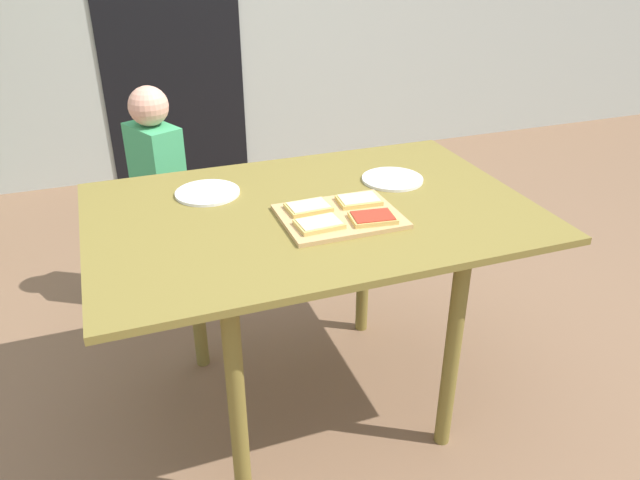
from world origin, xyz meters
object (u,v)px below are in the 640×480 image
Objects in this scene: plate_white_left at (208,193)px; plate_white_right at (392,179)px; pizza_slice_far_left at (308,207)px; pizza_slice_far_right at (359,200)px; pizza_slice_near_right at (373,218)px; child_left at (159,187)px; cutting_board at (340,216)px; pizza_slice_near_left at (319,224)px; dining_table at (312,236)px.

plate_white_left and plate_white_right have the same top height.
pizza_slice_far_right is at bearing -1.44° from pizza_slice_far_left.
child_left is (-0.52, 1.02, -0.23)m from pizza_slice_near_right.
pizza_slice_near_right is at bearing -43.05° from plate_white_left.
pizza_slice_near_right is 1.17m from child_left.
cutting_board is 0.46m from plate_white_left.
child_left is at bearing 116.93° from pizza_slice_near_right.
dining_table is at bearing 79.11° from pizza_slice_near_left.
dining_table is 9.68× the size of pizza_slice_near_right.
plate_white_right is (0.19, 0.16, -0.02)m from pizza_slice_far_right.
dining_table is 1.38× the size of child_left.
plate_white_left is (-0.43, 0.26, -0.02)m from pizza_slice_far_right.
pizza_slice_near_right is 0.57m from plate_white_left.
plate_white_right is at bearing 54.45° from pizza_slice_near_right.
pizza_slice_far_right is at bearing 84.96° from pizza_slice_near_right.
cutting_board is 0.11m from pizza_slice_far_right.
cutting_board is (0.06, -0.09, 0.10)m from dining_table.
pizza_slice_far_left is (-0.08, 0.06, 0.01)m from cutting_board.
dining_table is 0.12m from pizza_slice_far_left.
dining_table is 9.98× the size of pizza_slice_far_right.
dining_table is 0.15m from cutting_board.
pizza_slice_far_left is (-0.02, -0.03, 0.12)m from dining_table.
pizza_slice_near_right is 1.03× the size of pizza_slice_far_right.
pizza_slice_near_right is at bearing -51.19° from dining_table.
child_left is (-0.10, 0.63, -0.22)m from plate_white_left.
child_left is at bearing 114.27° from dining_table.
pizza_slice_near_left is at bearing -143.61° from plate_white_right.
cutting_board is 1.67× the size of plate_white_right.
plate_white_right is at bearing -45.47° from child_left.
plate_white_left is at bearing 141.75° from dining_table.
pizza_slice_near_left is at bearing -55.73° from plate_white_left.
pizza_slice_far_left is at bearing -67.60° from child_left.
plate_white_left is at bearing 136.90° from cutting_board.
dining_table is 6.49× the size of plate_white_right.
child_left is at bearing 99.30° from plate_white_left.
pizza_slice_near_left is 0.99× the size of pizza_slice_far_right.
pizza_slice_near_right reaches higher than dining_table.
pizza_slice_near_left reaches higher than dining_table.
plate_white_left is at bearing 170.66° from plate_white_right.
pizza_slice_far_left is at bearing 178.56° from pizza_slice_far_right.
pizza_slice_near_right is 1.04× the size of pizza_slice_near_left.
pizza_slice_near_left is 1.09m from child_left.
dining_table is 0.95m from child_left.
pizza_slice_near_right is 0.13m from pizza_slice_far_right.
cutting_board is 2.57× the size of pizza_slice_far_right.
pizza_slice_far_right is at bearing 33.40° from pizza_slice_near_left.
pizza_slice_near_left is (-0.16, 0.02, 0.00)m from pizza_slice_near_right.
cutting_board is at bearing -43.10° from plate_white_left.
child_left is (-0.53, 0.89, -0.23)m from pizza_slice_far_right.
pizza_slice_near_right and pizza_slice_far_right have the same top height.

